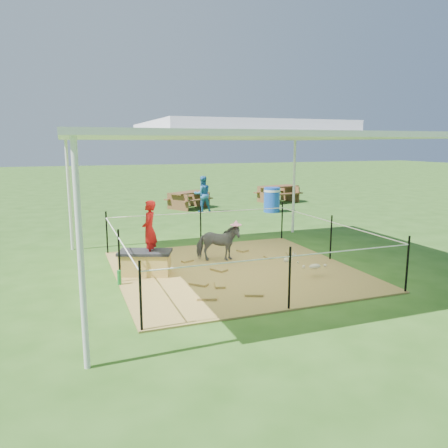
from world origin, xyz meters
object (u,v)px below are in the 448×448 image
object	(u,v)px
woman	(149,224)
pony	(218,243)
straw_bale	(145,264)
green_bottle	(119,277)
foal	(315,265)
picnic_table_near	(189,200)
trash_barrel	(272,200)
picnic_table_far	(278,194)
distant_person	(203,194)

from	to	relation	value
woman	pony	xyz separation A→B (m)	(1.54, 0.45, -0.58)
woman	straw_bale	bearing A→B (deg)	-68.26
woman	green_bottle	size ratio (longest dim) A/B	4.32
foal	picnic_table_near	size ratio (longest dim) A/B	0.49
pony	trash_barrel	world-z (taller)	trash_barrel
green_bottle	pony	xyz separation A→B (m)	(2.19, 0.90, 0.26)
trash_barrel	picnic_table_near	distance (m)	3.30
woman	foal	distance (m)	3.24
woman	foal	world-z (taller)	woman
woman	trash_barrel	size ratio (longest dim) A/B	1.22
trash_barrel	picnic_table_near	world-z (taller)	trash_barrel
picnic_table_near	straw_bale	bearing A→B (deg)	-142.13
pony	trash_barrel	size ratio (longest dim) A/B	1.02
pony	foal	world-z (taller)	pony
straw_bale	picnic_table_far	distance (m)	11.40
trash_barrel	picnic_table_far	world-z (taller)	trash_barrel
picnic_table_near	picnic_table_far	size ratio (longest dim) A/B	0.92
foal	trash_barrel	xyz separation A→B (m)	(2.87, 7.57, 0.21)
woman	trash_barrel	xyz separation A→B (m)	(5.76, 6.33, -0.55)
picnic_table_far	pony	bearing A→B (deg)	-136.80
picnic_table_far	distant_person	world-z (taller)	distant_person
straw_bale	trash_barrel	world-z (taller)	trash_barrel
trash_barrel	distant_person	xyz separation A→B (m)	(-2.41, 0.90, 0.21)
woman	pony	distance (m)	1.71
pony	foal	xyz separation A→B (m)	(1.35, -1.69, -0.18)
pony	distant_person	distance (m)	7.03
straw_bale	trash_barrel	size ratio (longest dim) A/B	1.02
picnic_table_near	picnic_table_far	bearing A→B (deg)	-25.23
straw_bale	foal	world-z (taller)	foal
pony	picnic_table_near	distance (m)	8.00
foal	picnic_table_far	xyz separation A→B (m)	(4.37, 9.95, 0.11)
pony	green_bottle	bearing A→B (deg)	130.76
pony	woman	bearing A→B (deg)	124.69
straw_bale	picnic_table_far	xyz separation A→B (m)	(7.36, 8.71, 0.12)
picnic_table_far	foal	bearing A→B (deg)	-125.82
green_bottle	foal	bearing A→B (deg)	-12.53
foal	picnic_table_near	distance (m)	9.54
trash_barrel	distant_person	world-z (taller)	distant_person
pony	trash_barrel	xyz separation A→B (m)	(4.22, 5.88, 0.03)
woman	distant_person	size ratio (longest dim) A/B	0.83
straw_bale	woman	distance (m)	0.77
foal	trash_barrel	distance (m)	8.10
green_bottle	trash_barrel	size ratio (longest dim) A/B	0.28
straw_bale	distant_person	bearing A→B (deg)	64.48
trash_barrel	green_bottle	bearing A→B (deg)	-133.40
picnic_table_far	trash_barrel	bearing A→B (deg)	-134.31
pony	foal	bearing A→B (deg)	-122.86
green_bottle	trash_barrel	world-z (taller)	trash_barrel
straw_bale	green_bottle	world-z (taller)	straw_bale
green_bottle	distant_person	distance (m)	8.68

